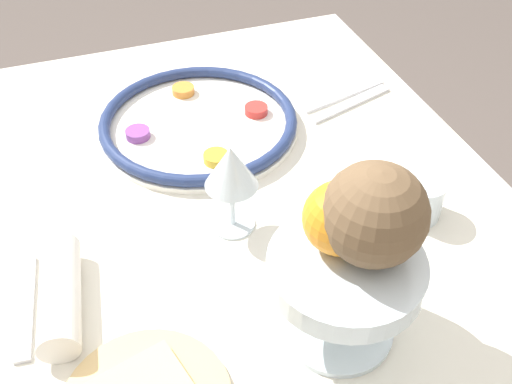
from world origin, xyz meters
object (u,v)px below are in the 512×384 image
Objects in this scene: napkin_roll at (60,294)px; wine_glass at (231,170)px; seder_plate at (199,122)px; cup_near at (419,197)px; fruit_stand at (344,279)px; coconut at (374,214)px; orange_fruit at (340,218)px.

wine_glass is at bearing 105.39° from napkin_roll.
cup_near reaches higher than seder_plate.
fruit_stand is 0.26m from cup_near.
seder_plate is 4.81× the size of cup_near.
napkin_roll is (0.07, -0.25, -0.08)m from wine_glass.
coconut is (0.46, 0.07, 0.17)m from seder_plate.
coconut reaches higher than orange_fruit.
fruit_stand is at bearing 16.74° from wine_glass.
cup_near is at bearing 121.85° from orange_fruit.
orange_fruit reaches higher than wine_glass.
napkin_roll is 2.45× the size of cup_near.
orange_fruit is (0.43, 0.05, 0.15)m from seder_plate.
cup_near is (-0.12, 0.20, -0.14)m from orange_fruit.
wine_glass reaches higher than seder_plate.
napkin_roll is (-0.15, -0.31, -0.07)m from fruit_stand.
napkin_roll is at bearing -112.93° from coconut.
wine_glass reaches higher than fruit_stand.
fruit_stand is at bearing 6.02° from seder_plate.
napkin_roll reaches higher than seder_plate.
coconut is at bearing 23.26° from wine_glass.
cup_near is at bearing 126.85° from fruit_stand.
wine_glass is at bearing -3.84° from seder_plate.
seder_plate is at bearing 176.16° from wine_glass.
cup_near is (0.07, 0.26, -0.07)m from wine_glass.
fruit_stand is at bearing -53.15° from cup_near.
seder_plate is 0.41m from napkin_roll.
wine_glass is 1.99× the size of cup_near.
wine_glass reaches higher than cup_near.
fruit_stand is (0.22, 0.06, -0.01)m from wine_glass.
cup_near is (-0.14, 0.17, -0.15)m from coconut.
seder_plate is at bearing 139.70° from napkin_roll.
wine_glass is (0.24, -0.02, 0.09)m from seder_plate.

